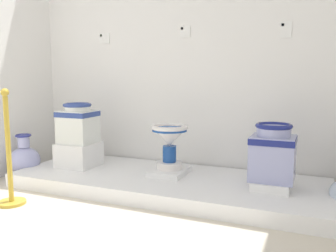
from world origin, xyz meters
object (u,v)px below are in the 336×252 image
at_px(plinth_block_leftmost, 79,154).
at_px(antique_toilet_leftmost, 78,122).
at_px(antique_toilet_central_ornate, 169,139).
at_px(info_placard_third, 286,29).
at_px(decorative_vase_companion, 24,159).
at_px(antique_toilet_slender_white, 273,151).
at_px(plinth_block_slender_white, 272,184).
at_px(info_placard_first, 104,38).
at_px(plinth_block_central_ornate, 169,171).
at_px(stanchion_post_near_left, 10,167).
at_px(info_placard_second, 185,32).

bearing_deg(plinth_block_leftmost, antique_toilet_leftmost, 180.00).
bearing_deg(antique_toilet_central_ornate, info_placard_third, 25.83).
relative_size(antique_toilet_central_ornate, decorative_vase_companion, 0.93).
relative_size(antique_toilet_central_ornate, antique_toilet_slender_white, 0.89).
height_order(plinth_block_leftmost, plinth_block_slender_white, plinth_block_leftmost).
distance_m(plinth_block_leftmost, info_placard_first, 1.32).
bearing_deg(antique_toilet_central_ornate, antique_toilet_leftmost, -175.68).
bearing_deg(antique_toilet_slender_white, plinth_block_central_ornate, 176.44).
xyz_separation_m(antique_toilet_central_ornate, decorative_vase_companion, (-1.53, -0.24, -0.28)).
bearing_deg(antique_toilet_slender_white, plinth_block_slender_white, 0.00).
xyz_separation_m(info_placard_first, stanchion_post_near_left, (-0.04, -1.37, -1.14)).
relative_size(antique_toilet_leftmost, info_placard_third, 2.78).
bearing_deg(info_placard_third, info_placard_first, 180.00).
bearing_deg(info_placard_first, stanchion_post_near_left, -91.75).
xyz_separation_m(antique_toilet_slender_white, stanchion_post_near_left, (-1.95, -0.86, -0.12)).
distance_m(antique_toilet_leftmost, antique_toilet_slender_white, 1.90).
xyz_separation_m(info_placard_third, decorative_vase_companion, (-2.47, -0.70, -1.27)).
relative_size(antique_toilet_leftmost, decorative_vase_companion, 0.91).
distance_m(plinth_block_central_ornate, antique_toilet_slender_white, 0.97).
bearing_deg(plinth_block_slender_white, plinth_block_central_ornate, 176.44).
distance_m(info_placard_third, stanchion_post_near_left, 2.65).
relative_size(plinth_block_central_ornate, info_placard_second, 3.48).
bearing_deg(plinth_block_leftmost, info_placard_first, 90.57).
xyz_separation_m(antique_toilet_central_ornate, info_placard_first, (-0.97, 0.46, 0.99)).
bearing_deg(decorative_vase_companion, stanchion_post_near_left, -52.65).
bearing_deg(info_placard_second, plinth_block_slender_white, -28.48).
height_order(antique_toilet_central_ornate, plinth_block_slender_white, antique_toilet_central_ornate).
bearing_deg(antique_toilet_leftmost, decorative_vase_companion, -163.03).
bearing_deg(antique_toilet_leftmost, plinth_block_central_ornate, 4.32).
bearing_deg(plinth_block_central_ornate, decorative_vase_companion, -170.93).
height_order(plinth_block_central_ornate, decorative_vase_companion, decorative_vase_companion).
relative_size(plinth_block_central_ornate, antique_toilet_central_ornate, 0.96).
xyz_separation_m(plinth_block_leftmost, info_placard_third, (1.91, 0.53, 1.21)).
xyz_separation_m(antique_toilet_central_ornate, antique_toilet_slender_white, (0.93, -0.06, -0.03)).
height_order(plinth_block_leftmost, info_placard_third, info_placard_third).
distance_m(antique_toilet_central_ornate, antique_toilet_slender_white, 0.93).
height_order(antique_toilet_leftmost, plinth_block_central_ornate, antique_toilet_leftmost).
bearing_deg(info_placard_third, antique_toilet_slender_white, -91.73).
distance_m(antique_toilet_leftmost, plinth_block_central_ornate, 1.06).
bearing_deg(antique_toilet_central_ornate, antique_toilet_slender_white, -3.56).
distance_m(info_placard_first, info_placard_second, 0.95).
distance_m(info_placard_third, decorative_vase_companion, 2.87).
xyz_separation_m(plinth_block_leftmost, plinth_block_slender_white, (1.90, 0.02, -0.09)).
bearing_deg(plinth_block_slender_white, info_placard_third, 88.27).
distance_m(plinth_block_slender_white, stanchion_post_near_left, 2.13).
relative_size(plinth_block_slender_white, info_placard_third, 2.59).
relative_size(plinth_block_leftmost, plinth_block_central_ornate, 0.93).
relative_size(info_placard_third, stanchion_post_near_left, 0.15).
xyz_separation_m(info_placard_first, info_placard_second, (0.95, -0.00, 0.03)).
height_order(info_placard_third, decorative_vase_companion, info_placard_third).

